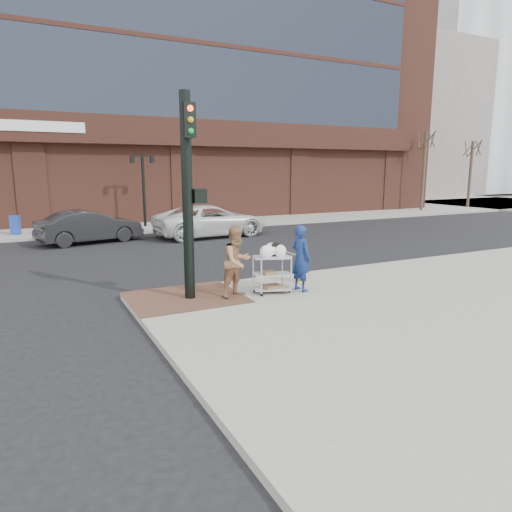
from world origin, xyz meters
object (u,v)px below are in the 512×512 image
minivan_white (211,221)px  utility_cart (272,271)px  sedan_dark (90,227)px  pedestrian_tan (237,262)px  woman_blue (301,258)px  fire_hydrant (301,267)px  lamp_post (143,182)px  traffic_signal_pole (189,191)px

minivan_white → utility_cart: minivan_white is taller
sedan_dark → minivan_white: (5.70, -0.56, 0.04)m
pedestrian_tan → utility_cart: 1.01m
woman_blue → fire_hydrant: woman_blue is taller
utility_cart → pedestrian_tan: bearing=173.8°
lamp_post → pedestrian_tan: 15.73m
pedestrian_tan → minivan_white: size_ratio=0.32×
pedestrian_tan → lamp_post: bearing=64.9°
traffic_signal_pole → woman_blue: (2.85, -0.62, -1.80)m
traffic_signal_pole → fire_hydrant: 4.06m
lamp_post → traffic_signal_pole: (-2.48, -15.23, 0.21)m
sedan_dark → utility_cart: sedan_dark is taller
sedan_dark → fire_hydrant: bearing=-171.3°
woman_blue → pedestrian_tan: size_ratio=0.98×
woman_blue → minivan_white: 11.54m
minivan_white → lamp_post: bearing=22.9°
traffic_signal_pole → utility_cart: 2.97m
lamp_post → pedestrian_tan: lamp_post is taller
fire_hydrant → sedan_dark: bearing=111.4°
minivan_white → traffic_signal_pole: bearing=152.4°
fire_hydrant → woman_blue: bearing=-122.4°
lamp_post → utility_cart: size_ratio=3.06×
traffic_signal_pole → fire_hydrant: (3.38, 0.22, -2.24)m
traffic_signal_pole → sedan_dark: traffic_signal_pole is taller
minivan_white → fire_hydrant: size_ratio=6.59×
utility_cart → sedan_dark: bearing=104.5°
traffic_signal_pole → sedan_dark: size_ratio=1.09×
woman_blue → pedestrian_tan: pedestrian_tan is taller
traffic_signal_pole → utility_cart: traffic_signal_pole is taller
lamp_post → fire_hydrant: lamp_post is taller
minivan_white → fire_hydrant: minivan_white is taller
pedestrian_tan → sedan_dark: (-2.09, 11.69, -0.29)m
lamp_post → woman_blue: size_ratio=2.27×
traffic_signal_pole → utility_cart: size_ratio=3.83×
sedan_dark → minivan_white: minivan_white is taller
lamp_post → utility_cart: bearing=-91.5°
minivan_white → pedestrian_tan: bearing=158.1°
lamp_post → utility_cart: (-0.41, -15.69, -1.88)m
lamp_post → woman_blue: 15.93m
lamp_post → traffic_signal_pole: traffic_signal_pole is taller
pedestrian_tan → utility_cart: (0.95, -0.10, -0.31)m
utility_cart → lamp_post: bearing=88.5°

